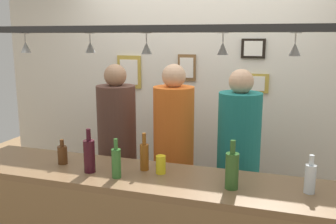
{
  "coord_description": "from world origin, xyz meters",
  "views": [
    {
      "loc": [
        0.84,
        -2.51,
        1.89
      ],
      "look_at": [
        0.0,
        0.1,
        1.33
      ],
      "focal_mm": 39.67,
      "sensor_mm": 36.0,
      "label": 1
    }
  ],
  "objects_px": {
    "person_middle_orange_shirt": "(174,143)",
    "picture_frame_upper_small": "(253,48)",
    "picture_frame_crest": "(187,68)",
    "bottle_soda_clear": "(310,178)",
    "person_left_brown_shirt": "(117,139)",
    "bottle_beer_brown_stubby": "(62,154)",
    "picture_frame_caricature": "(129,72)",
    "person_right_teal_shirt": "(238,151)",
    "bottle_beer_green_import": "(116,162)",
    "bottle_champagne_green": "(232,170)",
    "drink_can": "(161,165)",
    "bottle_wine_dark_red": "(89,155)",
    "bottle_beer_amber_tall": "(144,156)",
    "picture_frame_lower_pair": "(252,83)"
  },
  "relations": [
    {
      "from": "bottle_beer_green_import",
      "to": "person_left_brown_shirt",
      "type": "bearing_deg",
      "value": 115.47
    },
    {
      "from": "bottle_beer_amber_tall",
      "to": "picture_frame_upper_small",
      "type": "relative_size",
      "value": 1.18
    },
    {
      "from": "drink_can",
      "to": "picture_frame_upper_small",
      "type": "bearing_deg",
      "value": 71.73
    },
    {
      "from": "bottle_beer_amber_tall",
      "to": "picture_frame_caricature",
      "type": "height_order",
      "value": "picture_frame_caricature"
    },
    {
      "from": "person_middle_orange_shirt",
      "to": "picture_frame_upper_small",
      "type": "bearing_deg",
      "value": 50.57
    },
    {
      "from": "bottle_wine_dark_red",
      "to": "drink_can",
      "type": "bearing_deg",
      "value": 14.89
    },
    {
      "from": "bottle_soda_clear",
      "to": "picture_frame_upper_small",
      "type": "distance_m",
      "value": 1.62
    },
    {
      "from": "person_middle_orange_shirt",
      "to": "picture_frame_upper_small",
      "type": "xyz_separation_m",
      "value": [
        0.56,
        0.68,
        0.77
      ]
    },
    {
      "from": "picture_frame_upper_small",
      "to": "picture_frame_crest",
      "type": "xyz_separation_m",
      "value": [
        -0.64,
        0.0,
        -0.19
      ]
    },
    {
      "from": "bottle_beer_brown_stubby",
      "to": "picture_frame_caricature",
      "type": "xyz_separation_m",
      "value": [
        -0.08,
        1.39,
        0.46
      ]
    },
    {
      "from": "bottle_beer_green_import",
      "to": "drink_can",
      "type": "xyz_separation_m",
      "value": [
        0.25,
        0.16,
        -0.04
      ]
    },
    {
      "from": "person_middle_orange_shirt",
      "to": "bottle_soda_clear",
      "type": "relative_size",
      "value": 7.26
    },
    {
      "from": "bottle_beer_amber_tall",
      "to": "picture_frame_caricature",
      "type": "distance_m",
      "value": 1.55
    },
    {
      "from": "picture_frame_crest",
      "to": "bottle_soda_clear",
      "type": "bearing_deg",
      "value": -50.95
    },
    {
      "from": "bottle_soda_clear",
      "to": "picture_frame_caricature",
      "type": "xyz_separation_m",
      "value": [
        -1.74,
        1.38,
        0.44
      ]
    },
    {
      "from": "person_middle_orange_shirt",
      "to": "picture_frame_caricature",
      "type": "xyz_separation_m",
      "value": [
        -0.7,
        0.68,
        0.52
      ]
    },
    {
      "from": "person_right_teal_shirt",
      "to": "drink_can",
      "type": "distance_m",
      "value": 0.8
    },
    {
      "from": "person_right_teal_shirt",
      "to": "bottle_wine_dark_red",
      "type": "height_order",
      "value": "person_right_teal_shirt"
    },
    {
      "from": "bottle_soda_clear",
      "to": "drink_can",
      "type": "distance_m",
      "value": 0.93
    },
    {
      "from": "person_right_teal_shirt",
      "to": "picture_frame_crest",
      "type": "distance_m",
      "value": 1.1
    },
    {
      "from": "bottle_wine_dark_red",
      "to": "picture_frame_crest",
      "type": "bearing_deg",
      "value": 79.57
    },
    {
      "from": "bottle_beer_green_import",
      "to": "picture_frame_lower_pair",
      "type": "relative_size",
      "value": 0.87
    },
    {
      "from": "person_right_teal_shirt",
      "to": "bottle_soda_clear",
      "type": "xyz_separation_m",
      "value": [
        0.5,
        -0.7,
        0.09
      ]
    },
    {
      "from": "person_right_teal_shirt",
      "to": "bottle_beer_green_import",
      "type": "distance_m",
      "value": 1.07
    },
    {
      "from": "picture_frame_upper_small",
      "to": "picture_frame_crest",
      "type": "height_order",
      "value": "picture_frame_upper_small"
    },
    {
      "from": "bottle_beer_amber_tall",
      "to": "bottle_beer_green_import",
      "type": "bearing_deg",
      "value": -122.45
    },
    {
      "from": "person_middle_orange_shirt",
      "to": "bottle_beer_brown_stubby",
      "type": "distance_m",
      "value": 0.94
    },
    {
      "from": "bottle_beer_brown_stubby",
      "to": "picture_frame_lower_pair",
      "type": "bearing_deg",
      "value": 49.55
    },
    {
      "from": "person_right_teal_shirt",
      "to": "drink_can",
      "type": "bearing_deg",
      "value": -122.68
    },
    {
      "from": "person_right_teal_shirt",
      "to": "bottle_soda_clear",
      "type": "relative_size",
      "value": 7.15
    },
    {
      "from": "bottle_soda_clear",
      "to": "bottle_beer_brown_stubby",
      "type": "distance_m",
      "value": 1.66
    },
    {
      "from": "picture_frame_caricature",
      "to": "picture_frame_upper_small",
      "type": "bearing_deg",
      "value": 0.0
    },
    {
      "from": "person_left_brown_shirt",
      "to": "bottle_beer_brown_stubby",
      "type": "bearing_deg",
      "value": -97.21
    },
    {
      "from": "bottle_beer_amber_tall",
      "to": "person_left_brown_shirt",
      "type": "bearing_deg",
      "value": 128.76
    },
    {
      "from": "person_right_teal_shirt",
      "to": "picture_frame_upper_small",
      "type": "height_order",
      "value": "picture_frame_upper_small"
    },
    {
      "from": "bottle_beer_brown_stubby",
      "to": "picture_frame_lower_pair",
      "type": "xyz_separation_m",
      "value": [
        1.18,
        1.39,
        0.39
      ]
    },
    {
      "from": "bottle_champagne_green",
      "to": "drink_can",
      "type": "bearing_deg",
      "value": 167.64
    },
    {
      "from": "bottle_beer_brown_stubby",
      "to": "picture_frame_crest",
      "type": "distance_m",
      "value": 1.58
    },
    {
      "from": "bottle_beer_amber_tall",
      "to": "person_middle_orange_shirt",
      "type": "bearing_deg",
      "value": 88.9
    },
    {
      "from": "person_left_brown_shirt",
      "to": "person_right_teal_shirt",
      "type": "relative_size",
      "value": 1.01
    },
    {
      "from": "bottle_beer_green_import",
      "to": "picture_frame_upper_small",
      "type": "bearing_deg",
      "value": 65.34
    },
    {
      "from": "person_right_teal_shirt",
      "to": "bottle_champagne_green",
      "type": "height_order",
      "value": "person_right_teal_shirt"
    },
    {
      "from": "person_middle_orange_shirt",
      "to": "bottle_wine_dark_red",
      "type": "distance_m",
      "value": 0.87
    },
    {
      "from": "bottle_beer_brown_stubby",
      "to": "picture_frame_crest",
      "type": "relative_size",
      "value": 0.69
    },
    {
      "from": "person_left_brown_shirt",
      "to": "bottle_soda_clear",
      "type": "xyz_separation_m",
      "value": [
        1.57,
        -0.7,
        0.09
      ]
    },
    {
      "from": "picture_frame_lower_pair",
      "to": "picture_frame_upper_small",
      "type": "distance_m",
      "value": 0.32
    },
    {
      "from": "person_left_brown_shirt",
      "to": "bottle_champagne_green",
      "type": "relative_size",
      "value": 5.52
    },
    {
      "from": "bottle_beer_brown_stubby",
      "to": "bottle_champagne_green",
      "type": "height_order",
      "value": "bottle_champagne_green"
    },
    {
      "from": "picture_frame_lower_pair",
      "to": "picture_frame_upper_small",
      "type": "xyz_separation_m",
      "value": [
        -0.01,
        0.0,
        0.32
      ]
    },
    {
      "from": "person_middle_orange_shirt",
      "to": "bottle_beer_brown_stubby",
      "type": "bearing_deg",
      "value": -131.11
    }
  ]
}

